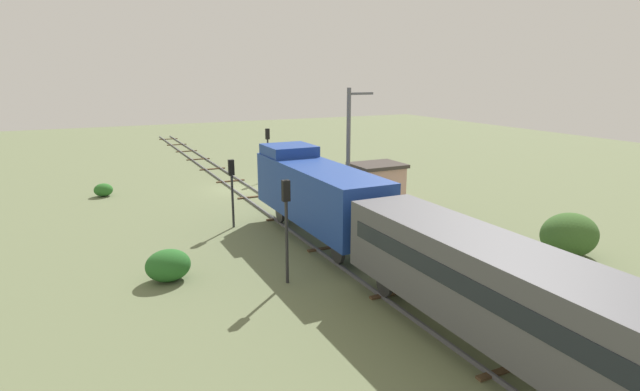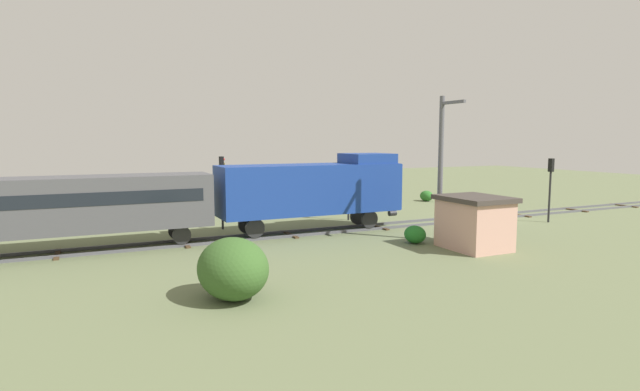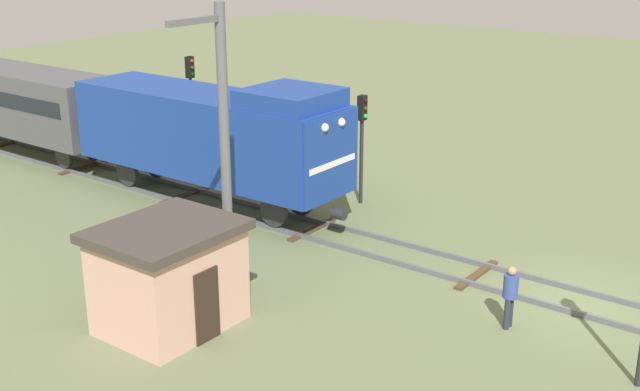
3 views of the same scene
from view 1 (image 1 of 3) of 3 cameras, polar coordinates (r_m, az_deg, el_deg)
ground_plane at (r=39.83m, az=-8.98°, el=0.74°), size 109.82×109.82×0.00m
railway_track at (r=39.81m, az=-8.98°, el=0.85°), size 2.40×73.22×0.16m
locomotive at (r=26.73m, az=-0.50°, el=0.57°), size 2.90×11.60×4.60m
passenger_car_leading at (r=16.40m, az=20.28°, el=-10.00°), size 2.84×14.00×3.66m
traffic_signal_near at (r=42.61m, az=-6.00°, el=5.83°), size 0.32×0.34×4.36m
traffic_signal_mid at (r=29.42m, az=-10.06°, el=1.69°), size 0.32×0.34×4.05m
traffic_signal_far at (r=21.09m, az=-3.89°, el=-2.00°), size 0.32×0.34×4.58m
worker_near_track at (r=39.44m, az=-5.27°, el=2.21°), size 0.38×0.38×1.70m
catenary_mast at (r=33.49m, az=3.35°, el=5.80°), size 1.94×0.28×7.98m
relay_hut at (r=35.45m, az=6.52°, el=1.51°), size 3.50×2.90×2.74m
bush_near at (r=32.83m, az=4.68°, el=-1.07°), size 1.34×1.09×0.97m
bush_mid at (r=23.03m, az=-16.96°, el=-7.65°), size 1.95×1.60×1.42m
bush_far at (r=27.69m, az=26.59°, el=-4.06°), size 3.02×2.47×2.20m
bush_back at (r=40.24m, az=-23.52°, el=0.59°), size 1.33×1.09×0.97m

